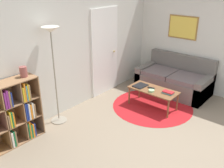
% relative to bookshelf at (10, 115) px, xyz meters
% --- Properties ---
extents(ground_plane, '(14.00, 14.00, 0.00)m').
position_rel_bookshelf_xyz_m(ground_plane, '(1.71, -2.27, -0.55)').
color(ground_plane, gray).
extents(wall_back, '(7.80, 0.11, 2.60)m').
position_rel_bookshelf_xyz_m(wall_back, '(1.75, 0.21, 0.74)').
color(wall_back, silver).
rests_on(wall_back, ground_plane).
extents(wall_right, '(0.08, 5.46, 2.60)m').
position_rel_bookshelf_xyz_m(wall_right, '(4.14, -1.04, 0.76)').
color(wall_right, silver).
rests_on(wall_right, ground_plane).
extents(rug, '(1.75, 1.75, 0.01)m').
position_rel_bookshelf_xyz_m(rug, '(2.65, -1.13, -0.54)').
color(rug, '#B2191E').
rests_on(rug, ground_plane).
extents(bookshelf, '(0.98, 0.34, 1.11)m').
position_rel_bookshelf_xyz_m(bookshelf, '(0.00, 0.00, 0.00)').
color(bookshelf, '#936B47').
rests_on(bookshelf, ground_plane).
extents(floor_lamp, '(0.32, 0.32, 1.86)m').
position_rel_bookshelf_xyz_m(floor_lamp, '(0.94, -0.03, 0.98)').
color(floor_lamp, gray).
rests_on(floor_lamp, ground_plane).
extents(couch, '(0.91, 1.70, 0.87)m').
position_rel_bookshelf_xyz_m(couch, '(3.71, -1.11, -0.26)').
color(couch, '#66605B').
rests_on(couch, ground_plane).
extents(coffee_table, '(0.48, 1.05, 0.42)m').
position_rel_bookshelf_xyz_m(coffee_table, '(2.62, -1.14, -0.17)').
color(coffee_table, brown).
rests_on(coffee_table, ground_plane).
extents(laptop, '(0.32, 0.26, 0.02)m').
position_rel_bookshelf_xyz_m(laptop, '(2.59, -0.83, -0.11)').
color(laptop, black).
rests_on(laptop, coffee_table).
extents(bowl, '(0.12, 0.12, 0.04)m').
position_rel_bookshelf_xyz_m(bowl, '(2.50, -1.18, -0.10)').
color(bowl, '#9ED193').
rests_on(bowl, coffee_table).
extents(book_stack_on_table, '(0.13, 0.23, 0.05)m').
position_rel_bookshelf_xyz_m(book_stack_on_table, '(2.64, -1.48, -0.10)').
color(book_stack_on_table, teal).
rests_on(book_stack_on_table, coffee_table).
extents(remote, '(0.07, 0.16, 0.02)m').
position_rel_bookshelf_xyz_m(remote, '(2.64, -1.08, -0.11)').
color(remote, black).
rests_on(remote, coffee_table).
extents(vase_on_shelf, '(0.12, 0.12, 0.18)m').
position_rel_bookshelf_xyz_m(vase_on_shelf, '(0.35, -0.00, 0.66)').
color(vase_on_shelf, '#934C47').
rests_on(vase_on_shelf, bookshelf).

